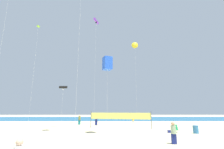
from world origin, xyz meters
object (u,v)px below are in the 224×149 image
object	(u,v)px
beach_handbag	(169,131)
kite_blue_box	(107,63)
kite_black_tube	(63,87)
folding_beach_chair	(176,128)
kite_violet_tube	(96,21)
beachgoer_mustard_shirt	(133,120)
beachgoer_navy_shirt	(96,119)
trash_barrel	(196,129)
kite_lime_diamond	(38,30)
kite_yellow_delta	(135,45)
volleyball_net	(120,117)
beachgoer_sage_shirt	(173,132)
beachgoer_olive_shirt	(79,119)

from	to	relation	value
beach_handbag	kite_blue_box	size ratio (longest dim) A/B	0.04
kite_black_tube	kite_blue_box	size ratio (longest dim) A/B	0.72
folding_beach_chair	kite_violet_tube	world-z (taller)	kite_violet_tube
kite_black_tube	beachgoer_mustard_shirt	bearing A→B (deg)	16.10
beachgoer_navy_shirt	folding_beach_chair	size ratio (longest dim) A/B	2.03
beachgoer_mustard_shirt	kite_black_tube	world-z (taller)	kite_black_tube
trash_barrel	kite_lime_diamond	world-z (taller)	kite_lime_diamond
beach_handbag	kite_violet_tube	size ratio (longest dim) A/B	0.02
kite_yellow_delta	volleyball_net	bearing A→B (deg)	-116.13
beachgoer_sage_shirt	kite_yellow_delta	world-z (taller)	kite_yellow_delta
beachgoer_olive_shirt	kite_blue_box	xyz separation A→B (m)	(5.16, -11.37, 7.05)
beachgoer_sage_shirt	beachgoer_mustard_shirt	bearing A→B (deg)	-93.82
beachgoer_sage_shirt	folding_beach_chair	size ratio (longest dim) A/B	1.92
beach_handbag	beachgoer_mustard_shirt	bearing A→B (deg)	107.94
trash_barrel	kite_lime_diamond	size ratio (longest dim) A/B	0.05
trash_barrel	volleyball_net	xyz separation A→B (m)	(-8.36, 4.61, 1.21)
kite_violet_tube	beachgoer_sage_shirt	bearing A→B (deg)	-61.76
kite_violet_tube	beachgoer_mustard_shirt	bearing A→B (deg)	3.85
folding_beach_chair	beach_handbag	world-z (taller)	folding_beach_chair
folding_beach_chair	kite_violet_tube	xyz separation A→B (m)	(-10.57, 8.52, 18.87)
trash_barrel	beachgoer_sage_shirt	bearing A→B (deg)	-129.75
trash_barrel	kite_violet_tube	bearing A→B (deg)	143.91
trash_barrel	kite_yellow_delta	size ratio (longest dim) A/B	0.05
beachgoer_navy_shirt	volleyball_net	size ratio (longest dim) A/B	0.21
kite_black_tube	beachgoer_olive_shirt	bearing A→B (deg)	63.79
beach_handbag	kite_yellow_delta	size ratio (longest dim) A/B	0.02
beachgoer_sage_shirt	beachgoer_olive_shirt	size ratio (longest dim) A/B	1.00
trash_barrel	beachgoer_olive_shirt	bearing A→B (deg)	145.70
kite_black_tube	beachgoer_sage_shirt	bearing A→B (deg)	-43.29
trash_barrel	kite_blue_box	world-z (taller)	kite_blue_box
trash_barrel	volleyball_net	distance (m)	9.62
kite_blue_box	kite_black_tube	bearing A→B (deg)	134.64
beachgoer_mustard_shirt	kite_blue_box	xyz separation A→B (m)	(-4.29, -10.58, 7.09)
beachgoer_navy_shirt	folding_beach_chair	xyz separation A→B (m)	(10.17, -8.55, -0.50)
kite_lime_diamond	kite_blue_box	xyz separation A→B (m)	(13.65, -10.38, -9.71)
beachgoer_mustard_shirt	folding_beach_chair	size ratio (longest dim) A/B	1.82
beachgoer_sage_shirt	kite_lime_diamond	world-z (taller)	kite_lime_diamond
beachgoer_navy_shirt	trash_barrel	bearing A→B (deg)	-92.78
folding_beach_chair	kite_lime_diamond	distance (m)	29.09
kite_black_tube	kite_violet_tube	bearing A→B (deg)	31.24
beachgoer_navy_shirt	kite_blue_box	distance (m)	12.50
beachgoer_mustard_shirt	beachgoer_navy_shirt	distance (m)	6.37
kite_lime_diamond	folding_beach_chair	bearing A→B (deg)	-21.97
beach_handbag	beachgoer_olive_shirt	bearing A→B (deg)	141.38
beach_handbag	kite_black_tube	xyz separation A→B (m)	(-14.41, 5.80, 5.93)
volleyball_net	kite_blue_box	bearing A→B (deg)	-107.42
beachgoer_navy_shirt	kite_yellow_delta	bearing A→B (deg)	-35.22
beachgoer_mustard_shirt	kite_lime_diamond	size ratio (longest dim) A/B	0.09
folding_beach_chair	trash_barrel	size ratio (longest dim) A/B	1.02
beachgoer_sage_shirt	beach_handbag	distance (m)	6.40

